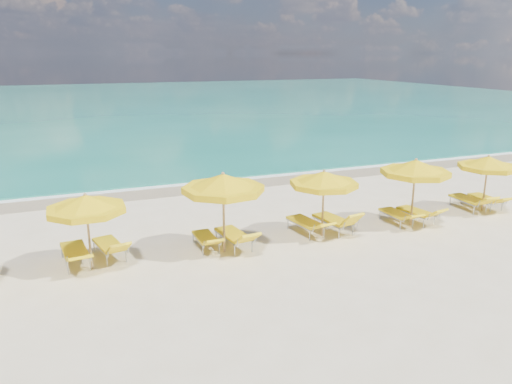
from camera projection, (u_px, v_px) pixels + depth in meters
name	position (u px, v px, depth m)	size (l,w,h in m)	color
ground_plane	(274.00, 241.00, 15.66)	(120.00, 120.00, 0.00)	beige
ocean	(109.00, 103.00, 58.59)	(120.00, 80.00, 0.30)	#14745F
wet_sand_band	(207.00, 185.00, 22.28)	(120.00, 2.60, 0.01)	tan
foam_line	(202.00, 181.00, 22.99)	(120.00, 1.20, 0.03)	white
whitecap_near	(60.00, 156.00, 28.72)	(14.00, 0.36, 0.05)	white
whitecap_far	(244.00, 127.00, 39.99)	(18.00, 0.30, 0.05)	white
umbrella_2	(86.00, 205.00, 13.14)	(2.78, 2.78, 2.15)	tan
umbrella_3	(223.00, 184.00, 14.25)	(2.91, 2.91, 2.43)	tan
umbrella_4	(324.00, 180.00, 15.58)	(2.47, 2.47, 2.19)	tan
umbrella_5	(415.00, 168.00, 16.59)	(2.38, 2.38, 2.33)	tan
umbrella_6	(488.00, 163.00, 18.13)	(2.43, 2.43, 2.13)	tan
lounger_2_left	(76.00, 257.00, 13.82)	(0.83, 2.04, 0.71)	#A5A8AD
lounger_2_right	(110.00, 250.00, 14.31)	(0.97, 1.92, 0.80)	#A5A8AD
lounger_3_left	(206.00, 242.00, 14.97)	(0.57, 1.70, 0.66)	#A5A8AD
lounger_3_right	(234.00, 240.00, 15.04)	(0.87, 2.01, 0.82)	#A5A8AD
lounger_4_left	(306.00, 227.00, 16.20)	(0.89, 2.01, 0.72)	#A5A8AD
lounger_4_right	(334.00, 225.00, 16.40)	(0.95, 1.96, 0.92)	#A5A8AD
lounger_5_left	(397.00, 218.00, 17.14)	(0.61, 1.79, 0.67)	#A5A8AD
lounger_5_right	(417.00, 216.00, 17.34)	(0.86, 1.86, 0.76)	#A5A8AD
lounger_6_left	(469.00, 204.00, 18.70)	(0.69, 1.94, 0.81)	#A5A8AD
lounger_6_right	(486.00, 202.00, 18.96)	(0.69, 1.82, 0.70)	#A5A8AD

